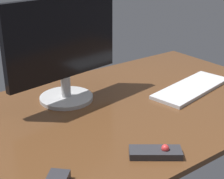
# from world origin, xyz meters

# --- Properties ---
(desk) EXTENTS (1.40, 0.84, 0.02)m
(desk) POSITION_xyz_m (0.00, 0.00, 0.01)
(desk) COLOR brown
(desk) RESTS_ON ground
(monitor) EXTENTS (0.49, 0.21, 0.40)m
(monitor) POSITION_xyz_m (-0.15, 0.19, 0.23)
(monitor) COLOR #BCBCBC
(monitor) RESTS_ON desk
(keyboard) EXTENTS (0.43, 0.21, 0.01)m
(keyboard) POSITION_xyz_m (0.33, -0.04, 0.03)
(keyboard) COLOR silver
(keyboard) RESTS_ON desk
(media_remote) EXTENTS (0.16, 0.14, 0.04)m
(media_remote) POSITION_xyz_m (-0.13, -0.32, 0.03)
(media_remote) COLOR #2D2D33
(media_remote) RESTS_ON desk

